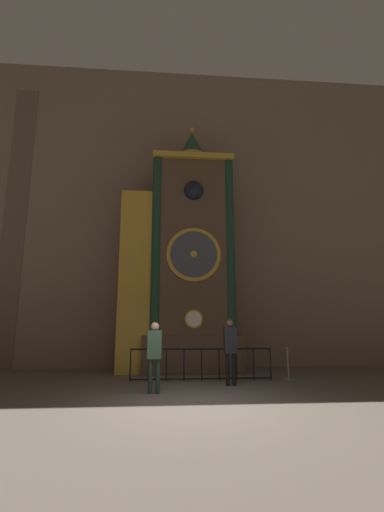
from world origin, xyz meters
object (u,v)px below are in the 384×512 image
(visitor_near, at_px, (155,350))
(stanchion_post, at_px, (288,369))
(visitor_far, at_px, (230,345))
(clock_tower, at_px, (182,261))

(visitor_near, height_order, stanchion_post, visitor_near)
(visitor_near, xyz_separation_m, visitor_far, (2.05, 0.91, 0.05))
(clock_tower, distance_m, visitor_near, 4.73)
(visitor_near, distance_m, stanchion_post, 4.45)
(visitor_far, relative_size, stanchion_post, 1.86)
(clock_tower, height_order, stanchion_post, clock_tower)
(visitor_near, bearing_deg, clock_tower, 79.37)
(clock_tower, xyz_separation_m, visitor_far, (1.22, -2.73, -2.83))
(visitor_far, distance_m, stanchion_post, 2.27)
(visitor_far, bearing_deg, stanchion_post, 23.35)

